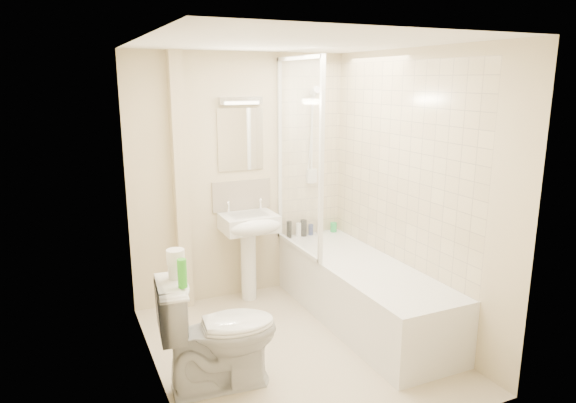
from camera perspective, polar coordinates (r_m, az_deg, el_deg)
name	(u,v)px	position (r m, az deg, el deg)	size (l,w,h in m)	color
floor	(296,348)	(4.38, 0.89, -15.92)	(2.50, 2.50, 0.00)	beige
wall_back	(242,178)	(5.06, -5.16, 2.61)	(2.20, 0.02, 2.40)	beige
wall_left	(151,222)	(3.61, -15.02, -2.22)	(0.02, 2.50, 2.40)	beige
wall_right	(413,193)	(4.50, 13.69, 0.92)	(0.02, 2.50, 2.40)	beige
ceiling	(297,43)	(3.82, 1.02, 17.24)	(2.20, 2.50, 0.02)	white
tile_back	(311,151)	(5.31, 2.52, 5.62)	(0.70, 0.01, 1.75)	beige
tile_right	(399,164)	(4.61, 12.19, 4.14)	(0.01, 2.10, 1.75)	beige
pipe_boxing	(181,184)	(4.84, -11.86, 1.87)	(0.12, 0.12, 2.40)	beige
splashback	(242,195)	(5.08, -5.17, 0.70)	(0.60, 0.01, 0.30)	beige
mirror	(241,140)	(4.99, -5.29, 6.87)	(0.46, 0.01, 0.60)	white
strip_light	(241,101)	(4.94, -5.30, 11.11)	(0.42, 0.07, 0.07)	silver
bathtub	(362,291)	(4.74, 8.17, -9.78)	(0.70, 2.10, 0.55)	white
shower_screen	(298,156)	(4.76, 1.17, 5.02)	(0.04, 0.92, 1.80)	white
shower_fixture	(313,140)	(5.25, 2.74, 6.86)	(0.10, 0.16, 0.99)	white
pedestal_sink	(250,233)	(4.96, -4.21, -3.51)	(0.52, 0.48, 1.00)	white
bottle_black_a	(289,229)	(5.29, 0.13, -3.13)	(0.05, 0.05, 0.18)	black
bottle_white_a	(298,230)	(5.33, 1.16, -3.17)	(0.06, 0.06, 0.14)	white
bottle_black_b	(304,228)	(5.36, 1.74, -2.95)	(0.07, 0.07, 0.17)	black
bottle_blue	(311,230)	(5.40, 2.54, -3.14)	(0.05, 0.05, 0.11)	navy
bottle_cream	(320,226)	(5.44, 3.52, -2.74)	(0.06, 0.06, 0.17)	beige
bottle_white_b	(321,227)	(5.45, 3.68, -2.88)	(0.05, 0.05, 0.14)	white
bottle_green	(334,227)	(5.53, 5.08, -2.85)	(0.07, 0.07, 0.10)	green
toilet	(219,332)	(3.75, -7.69, -14.15)	(0.86, 0.55, 0.84)	white
toilet_roll_lower	(176,270)	(3.57, -12.38, -7.48)	(0.10, 0.10, 0.11)	white
toilet_roll_upper	(176,257)	(3.51, -12.39, -6.02)	(0.12, 0.12, 0.10)	white
green_bottle	(182,273)	(3.39, -11.68, -7.82)	(0.06, 0.06, 0.19)	green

